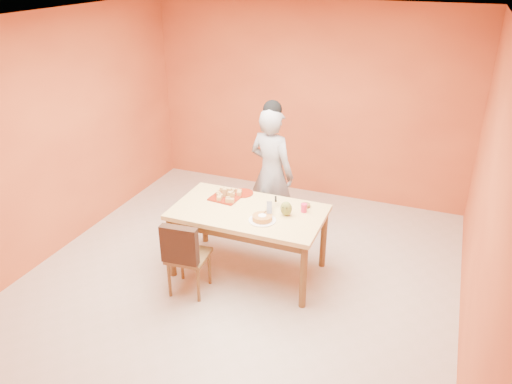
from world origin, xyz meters
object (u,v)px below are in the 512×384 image
at_px(dining_table, 248,218).
at_px(magenta_glass, 304,208).
at_px(sponge_cake, 262,218).
at_px(dining_chair, 188,255).
at_px(pastry_platter, 226,197).
at_px(red_dinner_plate, 243,193).
at_px(person, 272,173).
at_px(checker_tin, 305,205).
at_px(egg_ornament, 286,209).

height_order(dining_table, magenta_glass, magenta_glass).
bearing_deg(sponge_cake, dining_chair, -147.73).
relative_size(dining_table, pastry_platter, 5.21).
height_order(dining_chair, magenta_glass, dining_chair).
relative_size(red_dinner_plate, sponge_cake, 1.14).
height_order(person, sponge_cake, person).
height_order(pastry_platter, magenta_glass, magenta_glass).
bearing_deg(red_dinner_plate, sponge_cake, -50.06).
relative_size(person, checker_tin, 15.84).
bearing_deg(sponge_cake, egg_ornament, 47.64).
xyz_separation_m(red_dinner_plate, magenta_glass, (0.77, -0.17, 0.04)).
xyz_separation_m(pastry_platter, red_dinner_plate, (0.13, 0.17, -0.00)).
distance_m(person, red_dinner_plate, 0.56).
relative_size(egg_ornament, checker_tin, 1.50).
xyz_separation_m(dining_table, dining_chair, (-0.44, -0.58, -0.22)).
bearing_deg(egg_ornament, pastry_platter, 175.42).
height_order(dining_table, checker_tin, checker_tin).
bearing_deg(pastry_platter, dining_table, -28.05).
relative_size(sponge_cake, magenta_glass, 2.21).
xyz_separation_m(person, sponge_cake, (0.28, -1.05, -0.03)).
bearing_deg(pastry_platter, sponge_cake, -31.54).
relative_size(dining_table, egg_ornament, 10.32).
bearing_deg(person, egg_ornament, 134.82).
bearing_deg(person, magenta_glass, 147.19).
bearing_deg(pastry_platter, dining_chair, -96.86).
height_order(person, pastry_platter, person).
bearing_deg(dining_table, dining_chair, -127.09).
distance_m(egg_ornament, magenta_glass, 0.21).
distance_m(person, magenta_glass, 0.93).
height_order(pastry_platter, checker_tin, checker_tin).
bearing_deg(dining_chair, checker_tin, 36.44).
bearing_deg(magenta_glass, checker_tin, 98.46).
relative_size(person, egg_ornament, 10.58).
bearing_deg(dining_chair, sponge_cake, 26.78).
xyz_separation_m(dining_table, egg_ornament, (0.41, 0.04, 0.17)).
bearing_deg(red_dinner_plate, magenta_glass, -12.35).
relative_size(dining_chair, egg_ornament, 5.54).
bearing_deg(dining_table, egg_ornament, 5.84).
distance_m(dining_chair, egg_ornament, 1.12).
xyz_separation_m(dining_table, person, (-0.06, 0.88, 0.15)).
distance_m(person, checker_tin, 0.84).
distance_m(dining_chair, sponge_cake, 0.85).
xyz_separation_m(dining_chair, person, (0.38, 1.46, 0.38)).
bearing_deg(pastry_platter, egg_ornament, -10.72).
height_order(dining_chair, checker_tin, dining_chair).
distance_m(dining_chair, checker_tin, 1.35).
bearing_deg(person, red_dinner_plate, 90.19).
distance_m(sponge_cake, checker_tin, 0.56).
bearing_deg(person, checker_tin, 151.59).
bearing_deg(person, dining_chair, 91.40).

